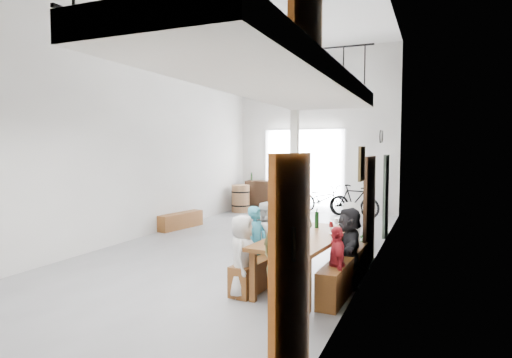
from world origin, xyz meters
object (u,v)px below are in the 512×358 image
at_px(bench_inner, 269,268).
at_px(serving_counter, 273,196).
at_px(oak_barrel, 241,198).
at_px(host_standing, 288,246).
at_px(tasting_table, 308,241).
at_px(bicycle_near, 322,199).
at_px(side_bench, 180,221).

bearing_deg(bench_inner, serving_counter, 116.26).
height_order(bench_inner, oak_barrel, oak_barrel).
bearing_deg(oak_barrel, host_standing, -61.68).
relative_size(tasting_table, host_standing, 1.24).
height_order(host_standing, bicycle_near, host_standing).
distance_m(oak_barrel, host_standing, 9.49).
relative_size(serving_counter, bicycle_near, 1.07).
bearing_deg(side_bench, bicycle_near, 55.33).
xyz_separation_m(bench_inner, bicycle_near, (-1.01, 7.54, 0.25)).
xyz_separation_m(side_bench, serving_counter, (1.09, 4.23, 0.30)).
relative_size(oak_barrel, host_standing, 0.46).
bearing_deg(bicycle_near, side_bench, 165.19).
height_order(side_bench, serving_counter, serving_counter).
relative_size(bench_inner, side_bench, 1.32).
bearing_deg(host_standing, oak_barrel, 141.98).
bearing_deg(tasting_table, oak_barrel, 128.19).
bearing_deg(tasting_table, bench_inner, -171.06).
distance_m(side_bench, bicycle_near, 5.03).
xyz_separation_m(bench_inner, side_bench, (-3.87, 3.40, -0.02)).
relative_size(oak_barrel, bicycle_near, 0.51).
height_order(serving_counter, host_standing, host_standing).
xyz_separation_m(tasting_table, oak_barrel, (-4.28, 6.73, -0.25)).
relative_size(tasting_table, bicycle_near, 1.36).
height_order(oak_barrel, host_standing, host_standing).
distance_m(bench_inner, bicycle_near, 7.61).
height_order(tasting_table, bicycle_near, bicycle_near).
bearing_deg(bench_inner, side_bench, 144.88).
height_order(oak_barrel, bicycle_near, bicycle_near).
height_order(side_bench, bicycle_near, bicycle_near).
bearing_deg(serving_counter, bench_inner, -74.66).
distance_m(side_bench, serving_counter, 4.38).
height_order(bench_inner, bicycle_near, bicycle_near).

